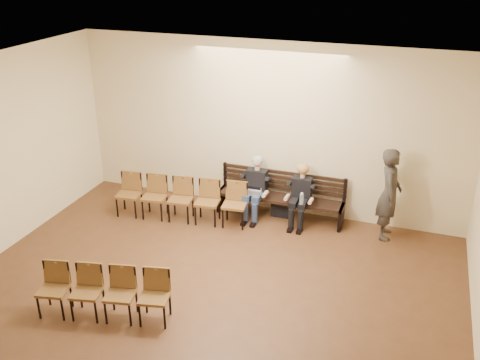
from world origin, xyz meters
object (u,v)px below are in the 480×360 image
Objects in this scene: seated_woman at (300,198)px; chair_row_back at (103,294)px; seated_man at (255,189)px; water_bottle at (301,204)px; bench at (280,207)px; laptop at (251,193)px; chair_row_front at (181,200)px; passerby at (390,187)px; bag at (283,208)px.

seated_woman is 0.56× the size of chair_row_back.
seated_man is 1.06m from water_bottle.
bench is 0.63m from seated_man.
laptop is at bearing 61.09° from chair_row_back.
chair_row_front is (-1.85, -0.76, 0.21)m from bench.
passerby is at bearing -9.75° from laptop.
laptop is 1.45× the size of water_bottle.
laptop reaches higher than bench.
bag is 2.26m from passerby.
bench reaches higher than bag.
chair_row_back is (-3.73, -3.88, -0.62)m from passerby.
chair_row_front is 3.20m from chair_row_back.
water_bottle is at bearing -72.67° from seated_woman.
chair_row_back reaches higher than laptop.
seated_man is at bearing 164.84° from water_bottle.
passerby reaches higher than laptop.
bench is 0.69m from laptop.
passerby reaches higher than chair_row_front.
bench is 1.32× the size of chair_row_back.
laptop is at bearing -105.77° from seated_man.
chair_row_back reaches higher than bag.
passerby is (1.58, 0.32, 0.45)m from water_bottle.
laptop is 0.83× the size of bag.
water_bottle is at bearing 97.23° from passerby.
chair_row_front is (-1.33, -0.49, -0.14)m from laptop.
laptop reaches higher than bag.
passerby reaches higher than bench.
water_bottle is (1.06, -0.13, -0.01)m from laptop.
seated_woman reaches higher than water_bottle.
seated_man is 0.62× the size of chair_row_back.
seated_man is at bearing -157.22° from bag.
bench is at bearing 13.06° from laptop.
seated_woman is 3.14× the size of laptop.
chair_row_front is at bearing 81.84° from chair_row_back.
seated_woman reaches higher than chair_row_back.
chair_row_front reaches higher than water_bottle.
passerby is at bearing 1.03° from seated_man.
seated_woman reaches higher than chair_row_front.
water_bottle is 0.12× the size of passerby.
water_bottle is 0.81m from bag.
chair_row_front reaches higher than chair_row_back.
bench is 6.09× the size of bag.
passerby is 0.76× the size of chair_row_front.
passerby is 5.41m from chair_row_back.
water_bottle is (0.09, -0.28, 0.02)m from seated_woman.
bench is 1.27× the size of passerby.
seated_man is 1.10× the size of seated_woman.
chair_row_back is at bearing -112.21° from bag.
water_bottle is at bearing 1.58° from chair_row_front.
bench is 7.35× the size of laptop.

